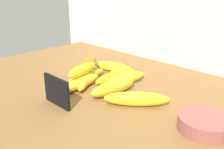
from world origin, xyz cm
name	(u,v)px	position (x,y,z in cm)	size (l,w,h in cm)	color
counter_top	(95,89)	(0.00, 0.00, 1.50)	(110.00, 76.00, 3.00)	brown
chalkboard_sign	(57,92)	(3.33, -17.15, 6.86)	(11.00, 1.80, 8.40)	black
fruit_bowl	(206,123)	(38.90, 0.19, 4.71)	(12.87, 12.87, 3.43)	#945149
banana_0	(117,72)	(-0.88, 11.49, 4.68)	(15.48, 3.36, 3.36)	yellow
banana_1	(116,77)	(2.80, 7.27, 4.92)	(17.76, 3.84, 3.84)	yellow
banana_2	(85,79)	(-3.29, -1.64, 4.70)	(19.24, 3.40, 3.40)	yellow
banana_3	(112,67)	(-6.06, 14.10, 4.83)	(15.21, 3.67, 3.67)	yellow
banana_4	(113,88)	(9.35, -0.87, 5.18)	(16.43, 4.35, 4.35)	gold
banana_5	(87,76)	(-5.60, 1.04, 4.67)	(16.19, 3.33, 3.33)	gold
banana_6	(127,79)	(6.64, 8.47, 4.89)	(15.62, 3.77, 3.77)	gold
banana_7	(137,99)	(19.51, -1.80, 5.08)	(18.60, 4.16, 4.16)	yellow
banana_8	(80,83)	(-1.42, -5.45, 4.94)	(17.08, 3.88, 3.88)	yellow
banana_9	(82,70)	(-3.45, -2.55, 8.36)	(15.22, 3.92, 3.92)	yellow
banana_10	(85,65)	(-5.85, 0.75, 8.50)	(20.06, 4.33, 4.33)	#AB6E17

